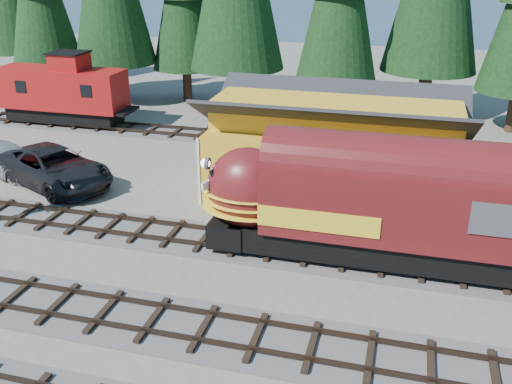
% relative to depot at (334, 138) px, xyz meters
% --- Properties ---
extents(ground, '(120.00, 120.00, 0.00)m').
position_rel_depot_xyz_m(ground, '(0.00, -10.50, -2.96)').
color(ground, '#6B665B').
rests_on(ground, ground).
extents(track_spur, '(32.00, 3.20, 0.33)m').
position_rel_depot_xyz_m(track_spur, '(-10.00, 7.50, -2.90)').
color(track_spur, '#4C4947').
rests_on(track_spur, ground).
extents(depot, '(12.80, 7.00, 5.30)m').
position_rel_depot_xyz_m(depot, '(0.00, 0.00, 0.00)').
color(depot, gold).
rests_on(depot, ground).
extents(locomotive, '(14.80, 2.94, 4.02)m').
position_rel_depot_xyz_m(locomotive, '(2.70, -6.50, -0.59)').
color(locomotive, black).
rests_on(locomotive, ground).
extents(caboose, '(9.10, 2.64, 4.73)m').
position_rel_depot_xyz_m(caboose, '(-19.99, 7.50, -0.58)').
color(caboose, black).
rests_on(caboose, ground).
extents(pickup_truck_a, '(7.89, 6.02, 1.99)m').
position_rel_depot_xyz_m(pickup_truck_a, '(-14.24, -2.63, -1.97)').
color(pickup_truck_a, black).
rests_on(pickup_truck_a, ground).
extents(pickup_truck_b, '(6.12, 3.77, 1.66)m').
position_rel_depot_xyz_m(pickup_truck_b, '(-17.92, -1.79, -2.13)').
color(pickup_truck_b, '#B2B5BA').
rests_on(pickup_truck_b, ground).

